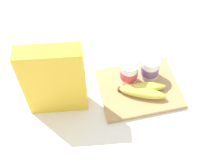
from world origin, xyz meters
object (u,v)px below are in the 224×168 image
yogurt_cup_front (129,73)px  cereal_box (54,81)px  yogurt_cup_back (150,69)px  banana_bunch (143,90)px  cutting_board (139,88)px

yogurt_cup_front → cereal_box: bearing=-171.5°
yogurt_cup_back → banana_bunch: bearing=-123.9°
cereal_box → yogurt_cup_back: cereal_box is taller
yogurt_cup_back → cereal_box: bearing=-172.8°
yogurt_cup_front → yogurt_cup_back: 0.08m
cutting_board → cereal_box: cereal_box is taller
yogurt_cup_back → banana_bunch: size_ratio=0.51×
cereal_box → yogurt_cup_back: 0.36m
cereal_box → yogurt_cup_front: 0.28m
yogurt_cup_front → banana_bunch: 0.08m
yogurt_cup_front → banana_bunch: bearing=-61.2°
yogurt_cup_front → yogurt_cup_back: bearing=3.1°
cereal_box → yogurt_cup_front: (0.26, 0.04, -0.08)m
cereal_box → yogurt_cup_back: (0.35, 0.04, -0.08)m
banana_bunch → cereal_box: bearing=175.1°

